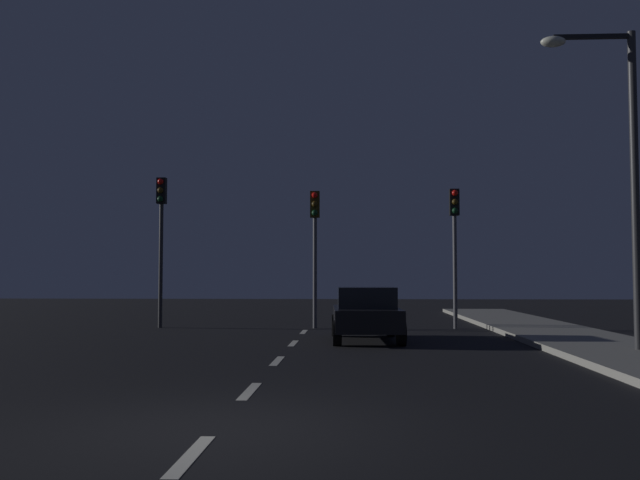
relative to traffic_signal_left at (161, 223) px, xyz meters
name	(u,v)px	position (x,y,z in m)	size (l,w,h in m)	color
ground_plane	(280,358)	(5.04, -8.58, -3.60)	(80.00, 80.00, 0.00)	black
sidewalk_curb_right	(637,356)	(12.54, -8.58, -3.52)	(3.00, 40.00, 0.15)	gray
lane_stripe_nearest	(191,455)	(5.04, -16.78, -3.59)	(0.16, 1.60, 0.01)	silver
lane_stripe_second	(250,391)	(5.04, -12.98, -3.59)	(0.16, 1.60, 0.01)	silver
lane_stripe_third	(277,361)	(5.04, -9.18, -3.59)	(0.16, 1.60, 0.01)	silver
lane_stripe_fourth	(293,343)	(5.04, -5.38, -3.59)	(0.16, 1.60, 0.01)	silver
lane_stripe_fifth	(304,332)	(5.04, -1.58, -3.59)	(0.16, 1.60, 0.01)	silver
traffic_signal_left	(161,223)	(0.00, 0.00, 0.00)	(0.32, 0.38, 5.15)	#2D2D30
traffic_signal_center	(315,232)	(5.30, 0.00, -0.32)	(0.32, 0.38, 4.66)	#4C4C51
traffic_signal_right	(455,230)	(10.02, 0.00, -0.29)	(0.32, 0.38, 4.70)	#4C4C51
car_stopped_ahead	(366,314)	(6.95, -4.60, -2.86)	(1.97, 3.99, 1.46)	black
street_lamp_right	(619,158)	(12.51, -7.94, 0.76)	(2.10, 0.36, 7.22)	#2D2D30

